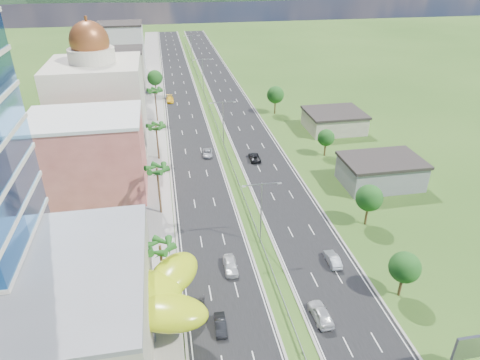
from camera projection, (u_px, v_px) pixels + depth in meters
ground at (276, 285)px, 60.27m from camera, size 500.00×500.00×0.00m
road_left at (182, 98)px, 137.06m from camera, size 11.00×260.00×0.04m
road_right at (228, 95)px, 139.46m from camera, size 11.00×260.00×0.04m
sidewalk_left at (152, 99)px, 135.52m from camera, size 7.00×260.00×0.12m
median_guardrail at (212, 113)px, 122.37m from camera, size 0.10×216.06×0.76m
streetlight_median_b at (261, 207)px, 65.75m from camera, size 6.04×0.25×11.00m
streetlight_median_c at (223, 119)px, 100.42m from camera, size 6.04×0.25×11.00m
streetlight_median_d at (203, 72)px, 139.42m from camera, size 6.04×0.25×11.00m
streetlight_median_e at (191, 46)px, 178.42m from camera, size 6.04×0.25×11.00m
mall_podium at (12, 319)px, 47.35m from camera, size 30.00×24.00×11.00m
lime_canopy at (125, 296)px, 51.24m from camera, size 18.00×15.00×7.40m
pink_shophouse at (89, 157)px, 79.98m from camera, size 20.00×15.00×15.00m
domed_building at (99, 100)px, 98.09m from camera, size 20.00×20.00×28.70m
midrise_grey at (114, 85)px, 121.50m from camera, size 16.00×15.00×16.00m
midrise_beige at (119, 71)px, 141.28m from camera, size 16.00×15.00×13.00m
midrise_white at (122, 50)px, 160.03m from camera, size 16.00×15.00×18.00m
billboard at (476, 348)px, 45.30m from camera, size 5.20×0.35×6.20m
shed_near at (380, 173)px, 85.24m from camera, size 15.00×10.00×5.00m
shed_far at (334, 122)px, 111.70m from camera, size 14.00×12.00×4.40m
palm_tree_b at (160, 248)px, 56.19m from camera, size 3.60×3.60×8.10m
palm_tree_c at (157, 171)px, 72.84m from camera, size 3.60×3.60×9.60m
palm_tree_d at (156, 128)px, 93.23m from camera, size 3.60×3.60×8.60m
palm_tree_e at (155, 92)px, 114.53m from camera, size 3.60×3.60×9.40m
leafy_tree_lfar at (155, 78)px, 137.49m from camera, size 4.90×4.90×8.05m
leafy_tree_ra at (405, 267)px, 56.24m from camera, size 4.20×4.20×6.90m
leafy_tree_rb at (369, 198)px, 71.27m from camera, size 4.55×4.55×7.47m
leafy_tree_rc at (326, 138)px, 96.40m from camera, size 3.85×3.85×6.33m
leafy_tree_rd at (275, 95)px, 121.19m from camera, size 4.90×4.90×8.05m
car_white_near_left at (230, 265)px, 62.70m from camera, size 2.03×4.79×1.62m
car_dark_left at (220, 325)px, 52.91m from camera, size 1.55×4.00×1.30m
car_silver_mid_left at (208, 153)px, 98.02m from camera, size 2.54×4.77×1.28m
car_yellow_far_left at (170, 99)px, 133.22m from camera, size 2.27×5.46×1.58m
car_white_near_right at (321, 313)px, 54.30m from camera, size 2.25×5.10×1.71m
car_silver_right at (333, 259)px, 64.10m from camera, size 1.63×4.49×1.47m
car_dark_far_right at (255, 157)px, 95.96m from camera, size 2.41×4.97×1.36m
motorcycle at (203, 298)px, 57.11m from camera, size 0.70×1.75×1.09m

